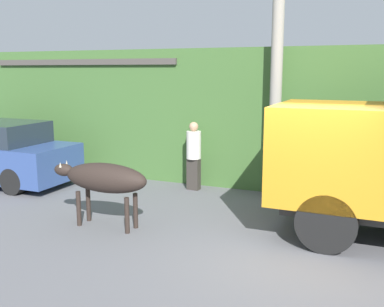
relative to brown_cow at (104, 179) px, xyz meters
The scene contains 6 objects.
ground_plane 3.74m from the brown_cow, ahead, with size 60.00×60.00×0.00m, color slate.
hillside_embankment 7.30m from the brown_cow, 60.16° to the left, with size 32.00×5.26×3.54m.
building_backdrop 5.88m from the brown_cow, 122.36° to the left, with size 5.95×2.70×3.29m.
brown_cow is the anchor object (origin of this frame).
pedestrian_on_hill 3.25m from the brown_cow, 80.94° to the left, with size 0.39×0.39×1.73m.
utility_pole 4.82m from the brown_cow, 52.66° to the left, with size 0.90×0.27×6.60m.
Camera 1 is at (1.19, -7.24, 2.99)m, focal length 42.00 mm.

